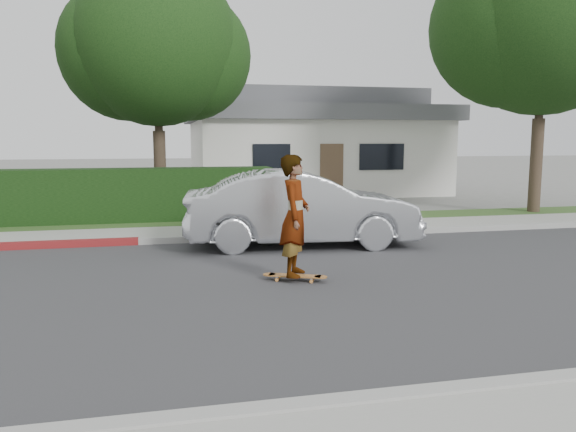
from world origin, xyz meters
name	(u,v)px	position (x,y,z in m)	size (l,w,h in m)	color
ground	(55,300)	(0.00, 0.00, 0.00)	(120.00, 120.00, 0.00)	slate
road	(55,300)	(0.00, 0.00, 0.01)	(60.00, 8.00, 0.01)	#2D2D30
curb_far	(90,243)	(0.00, 4.10, 0.07)	(60.00, 0.20, 0.15)	#9E9E99
sidewalk_far	(95,237)	(0.00, 5.00, 0.06)	(60.00, 1.60, 0.12)	gray
planting_strip	(102,227)	(0.00, 6.60, 0.05)	(60.00, 1.60, 0.10)	#2D4C1E
tree_center	(156,49)	(1.49, 9.19, 4.90)	(5.66, 4.84, 7.44)	#33261C
tree_right	(540,24)	(12.49, 6.69, 5.63)	(6.32, 5.60, 8.56)	#33261C
house	(309,143)	(8.00, 16.00, 2.10)	(10.60, 8.60, 4.30)	beige
skateboard	(295,276)	(3.57, 0.26, 0.09)	(1.04, 0.61, 0.10)	orange
skateboarder	(295,216)	(3.57, 0.26, 1.07)	(0.70, 0.46, 1.93)	white
car_silver	(301,208)	(4.42, 3.19, 0.81)	(1.72, 4.92, 1.62)	silver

